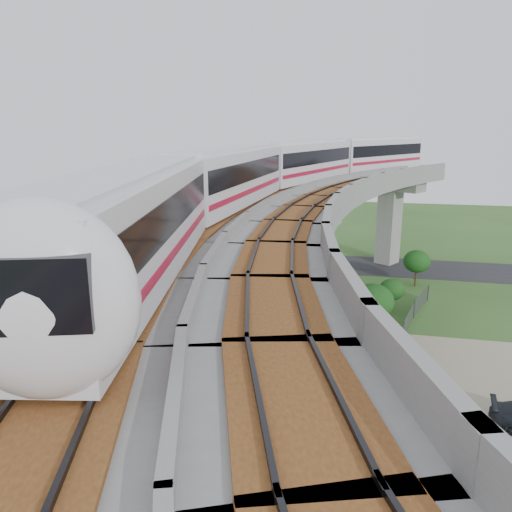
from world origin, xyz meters
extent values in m
plane|color=#2E5120|center=(0.00, 0.00, 0.00)|extent=(160.00, 160.00, 0.00)
cube|color=#232326|center=(0.00, 30.00, 0.01)|extent=(60.00, 8.00, 0.03)
cube|color=#99968E|center=(9.12, 31.80, 4.20)|extent=(2.86, 2.93, 8.40)
cube|color=#99968E|center=(9.12, 31.80, 9.00)|extent=(7.21, 5.74, 1.20)
cube|color=#99968E|center=(0.91, 10.42, 4.20)|extent=(2.35, 2.51, 8.40)
cube|color=#99968E|center=(0.91, 10.42, 9.00)|extent=(7.31, 3.58, 1.20)
cube|color=#99968E|center=(0.91, -10.42, 4.20)|extent=(2.35, 2.51, 8.40)
cube|color=#99968E|center=(0.91, -10.42, 9.00)|extent=(7.31, 3.58, 1.20)
cube|color=gray|center=(6.19, 26.54, 10.00)|extent=(16.42, 20.91, 0.80)
cube|color=gray|center=(2.33, 28.44, 10.90)|extent=(8.66, 17.08, 1.00)
cube|color=gray|center=(10.04, 24.64, 10.90)|extent=(8.66, 17.08, 1.00)
cube|color=brown|center=(4.21, 27.51, 10.46)|extent=(10.68, 18.08, 0.12)
cube|color=black|center=(4.21, 27.51, 10.58)|extent=(9.69, 17.59, 0.12)
cube|color=brown|center=(8.16, 25.56, 10.46)|extent=(10.68, 18.08, 0.12)
cube|color=black|center=(8.16, 25.56, 10.58)|extent=(9.69, 17.59, 0.12)
cube|color=gray|center=(0.70, 9.13, 10.00)|extent=(11.77, 20.03, 0.80)
cube|color=gray|center=(-3.55, 9.78, 10.90)|extent=(3.22, 18.71, 1.00)
cube|color=gray|center=(4.95, 8.47, 10.90)|extent=(3.22, 18.71, 1.00)
cube|color=brown|center=(-1.48, 9.46, 10.46)|extent=(5.44, 19.05, 0.12)
cube|color=black|center=(-1.48, 9.46, 10.58)|extent=(4.35, 18.88, 0.12)
cube|color=brown|center=(2.87, 8.79, 10.46)|extent=(5.44, 19.05, 0.12)
cube|color=black|center=(2.87, 8.79, 10.58)|extent=(4.35, 18.88, 0.12)
cube|color=gray|center=(0.70, -9.13, 10.00)|extent=(11.77, 20.03, 0.80)
cube|color=gray|center=(-3.55, -9.78, 10.90)|extent=(3.22, 18.71, 1.00)
cube|color=gray|center=(4.95, -8.47, 10.90)|extent=(3.22, 18.71, 1.00)
cube|color=brown|center=(-1.48, -9.46, 10.46)|extent=(5.44, 19.05, 0.12)
cube|color=black|center=(-1.48, -9.46, 10.58)|extent=(4.35, 18.88, 0.12)
cube|color=brown|center=(2.87, -8.79, 10.46)|extent=(5.44, 19.05, 0.12)
cube|color=black|center=(2.87, -8.79, 10.58)|extent=(4.35, 18.88, 0.12)
cube|color=silver|center=(-1.15, -11.37, 12.24)|extent=(5.40, 15.24, 3.20)
cube|color=silver|center=(-1.15, -11.37, 13.94)|extent=(4.73, 14.40, 0.22)
cube|color=black|center=(-1.15, -11.37, 12.69)|extent=(5.35, 14.66, 1.15)
cube|color=#AB112C|center=(-1.15, -11.37, 11.49)|extent=(5.35, 14.66, 0.30)
cube|color=black|center=(-1.15, -11.37, 10.78)|extent=(4.20, 12.88, 0.28)
cube|color=silver|center=(-2.06, 4.16, 12.24)|extent=(3.70, 15.15, 3.20)
cube|color=silver|center=(-2.06, 4.16, 13.94)|extent=(3.11, 14.36, 0.22)
cube|color=black|center=(-2.06, 4.16, 12.69)|extent=(3.72, 14.55, 1.15)
cube|color=#AB112C|center=(-2.06, 4.16, 11.49)|extent=(3.72, 14.55, 0.30)
cube|color=black|center=(-2.06, 4.16, 10.78)|extent=(2.75, 12.85, 0.28)
cube|color=silver|center=(0.91, 19.43, 12.24)|extent=(7.25, 15.09, 3.20)
cube|color=silver|center=(0.91, 19.43, 13.94)|extent=(6.50, 14.21, 0.22)
cube|color=black|center=(0.91, 19.43, 12.69)|extent=(7.12, 14.54, 1.15)
cube|color=#AB112C|center=(0.91, 19.43, 11.49)|extent=(7.12, 14.54, 0.30)
cube|color=black|center=(0.91, 19.43, 10.78)|extent=(5.79, 12.71, 0.28)
cube|color=silver|center=(7.59, 33.49, 12.24)|extent=(10.35, 14.09, 3.20)
cube|color=silver|center=(7.59, 33.49, 13.94)|extent=(9.49, 13.17, 0.22)
cube|color=black|center=(7.59, 33.49, 12.69)|extent=(10.08, 13.62, 1.15)
cube|color=#AB112C|center=(7.59, 33.49, 11.49)|extent=(10.08, 13.62, 0.30)
cube|color=black|center=(7.59, 33.49, 10.78)|extent=(8.47, 11.77, 0.28)
ellipsoid|color=silver|center=(0.59, -18.41, 12.39)|extent=(3.72, 2.72, 3.64)
cylinder|color=#2D382D|center=(12.25, 19.29, 0.75)|extent=(0.08, 0.08, 1.50)
cube|color=#2D382D|center=(11.38, 16.98, 0.75)|extent=(1.69, 4.77, 1.40)
cylinder|color=#2D382D|center=(10.62, 14.63, 0.75)|extent=(0.08, 0.08, 1.50)
cube|color=#2D382D|center=(9.98, 12.24, 0.75)|extent=(1.23, 4.91, 1.40)
cylinder|color=#2D382D|center=(9.45, 9.83, 0.75)|extent=(0.08, 0.08, 1.50)
cube|color=#2D382D|center=(9.03, 7.39, 0.75)|extent=(0.75, 4.99, 1.40)
cylinder|color=#2D382D|center=(8.74, 4.94, 0.75)|extent=(0.08, 0.08, 1.50)
cube|color=#2D382D|center=(8.56, 2.47, 0.75)|extent=(0.27, 5.04, 1.40)
cylinder|color=#2D382D|center=(8.50, 0.00, 0.75)|extent=(0.08, 0.08, 1.50)
cube|color=#2D382D|center=(8.56, -2.47, 0.75)|extent=(0.27, 5.04, 1.40)
cylinder|color=#2D382D|center=(8.74, -4.94, 0.75)|extent=(0.08, 0.08, 1.50)
cube|color=#2D382D|center=(9.03, -7.39, 0.75)|extent=(0.75, 4.99, 1.40)
cylinder|color=#382314|center=(11.52, 23.50, 0.87)|extent=(0.18, 0.18, 1.73)
ellipsoid|color=#153D13|center=(11.52, 23.50, 2.51)|extent=(2.59, 2.59, 2.20)
cylinder|color=#382314|center=(8.81, 15.96, 0.63)|extent=(0.18, 0.18, 1.25)
ellipsoid|color=#153D13|center=(8.81, 15.96, 1.89)|extent=(2.13, 2.13, 1.81)
cylinder|color=#382314|center=(7.14, 10.92, 0.76)|extent=(0.18, 0.18, 1.52)
ellipsoid|color=#153D13|center=(7.14, 10.92, 2.48)|extent=(3.19, 3.19, 2.71)
cylinder|color=#382314|center=(6.01, 3.77, 0.61)|extent=(0.18, 0.18, 1.22)
ellipsoid|color=#153D13|center=(6.01, 3.77, 2.00)|extent=(2.58, 2.58, 2.19)
cylinder|color=#382314|center=(6.52, -4.39, 0.73)|extent=(0.18, 0.18, 1.47)
ellipsoid|color=#153D13|center=(6.52, -4.39, 2.23)|extent=(2.55, 2.55, 2.16)
imported|color=white|center=(11.29, -4.80, 0.56)|extent=(1.38, 3.10, 1.04)
camera|label=1|loc=(5.84, -25.58, 15.31)|focal=35.00mm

